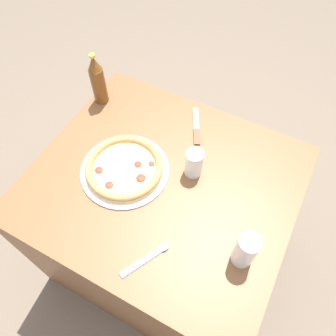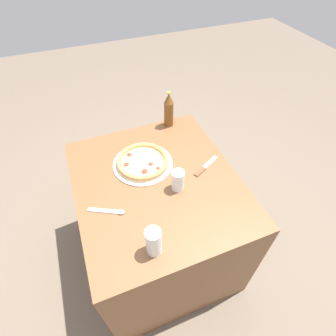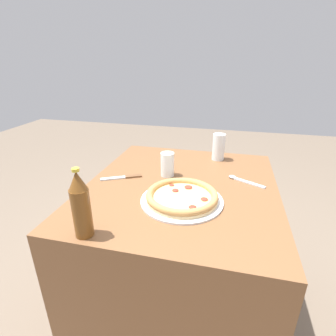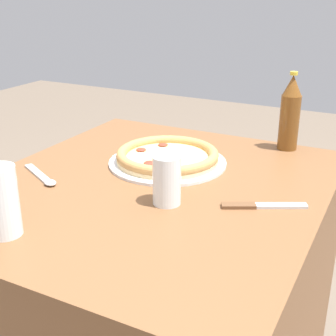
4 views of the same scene
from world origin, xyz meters
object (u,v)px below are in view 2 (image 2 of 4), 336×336
at_px(glass_orange_juice, 178,181).
at_px(spoon, 111,211).
at_px(knife, 205,167).
at_px(pizza_pepperoni, 143,162).
at_px(glass_red_wine, 154,243).
at_px(beer_bottle, 169,110).

distance_m(glass_orange_juice, spoon, 0.36).
distance_m(glass_orange_juice, knife, 0.22).
distance_m(pizza_pepperoni, spoon, 0.35).
bearing_deg(knife, glass_orange_juice, 111.56).
relative_size(pizza_pepperoni, spoon, 1.95).
bearing_deg(spoon, pizza_pepperoni, -43.88).
xyz_separation_m(pizza_pepperoni, glass_red_wine, (-0.51, 0.11, 0.05)).
height_order(glass_red_wine, glass_orange_juice, glass_red_wine).
bearing_deg(pizza_pepperoni, glass_red_wine, 167.72).
bearing_deg(spoon, knife, -79.87).
relative_size(glass_red_wine, beer_bottle, 0.62).
height_order(pizza_pepperoni, beer_bottle, beer_bottle).
bearing_deg(spoon, glass_red_wine, -153.61).
xyz_separation_m(pizza_pepperoni, glass_orange_juice, (-0.23, -0.12, 0.03)).
xyz_separation_m(glass_orange_juice, beer_bottle, (0.52, -0.15, 0.06)).
bearing_deg(knife, spoon, 100.13).
bearing_deg(glass_orange_juice, spoon, 93.24).
relative_size(beer_bottle, spoon, 1.39).
distance_m(glass_red_wine, knife, 0.56).
relative_size(pizza_pepperoni, knife, 1.80).
bearing_deg(pizza_pepperoni, spoon, 136.12).
xyz_separation_m(glass_red_wine, glass_orange_juice, (0.28, -0.23, -0.01)).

